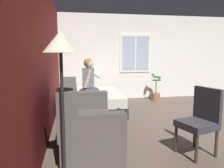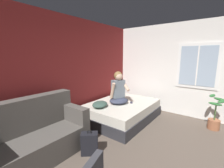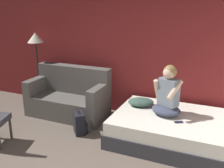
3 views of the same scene
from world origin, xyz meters
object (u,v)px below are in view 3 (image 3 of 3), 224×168
at_px(backpack, 80,123).
at_px(person_seated, 168,95).
at_px(couch, 69,97).
at_px(floor_lamp, 36,45).
at_px(cell_phone, 179,122).
at_px(throw_pillow, 141,102).
at_px(bed, 171,129).

bearing_deg(backpack, person_seated, 15.73).
xyz_separation_m(couch, backpack, (0.64, -0.67, -0.20)).
bearing_deg(floor_lamp, cell_phone, -12.62).
bearing_deg(cell_phone, throw_pillow, -150.41).
xyz_separation_m(bed, backpack, (-1.63, -0.38, -0.04)).
xyz_separation_m(person_seated, floor_lamp, (-3.15, 0.51, 0.59)).
height_order(bed, floor_lamp, floor_lamp).
distance_m(person_seated, cell_phone, 0.51).
bearing_deg(person_seated, bed, -23.58).
height_order(couch, cell_phone, couch).
xyz_separation_m(couch, floor_lamp, (-0.99, 0.26, 1.04)).
height_order(backpack, cell_phone, cell_phone).
distance_m(backpack, throw_pillow, 1.22).
bearing_deg(couch, person_seated, -6.46).
distance_m(couch, cell_phone, 2.47).
xyz_separation_m(backpack, cell_phone, (1.77, 0.17, 0.29)).
bearing_deg(person_seated, backpack, -164.27).
xyz_separation_m(throw_pillow, floor_lamp, (-2.62, 0.31, 0.88)).
bearing_deg(cell_phone, floor_lamp, -133.00).
xyz_separation_m(couch, throw_pillow, (1.62, -0.04, 0.16)).
bearing_deg(person_seated, couch, 173.54).
relative_size(bed, couch, 1.19).
bearing_deg(backpack, cell_phone, 5.42).
relative_size(person_seated, backpack, 1.91).
height_order(couch, floor_lamp, floor_lamp).
relative_size(person_seated, cell_phone, 6.08).
bearing_deg(floor_lamp, bed, -9.65).
bearing_deg(couch, throw_pillow, -1.56).
bearing_deg(backpack, throw_pillow, 32.52).
bearing_deg(couch, cell_phone, -11.74).
distance_m(couch, backpack, 0.95).
relative_size(person_seated, floor_lamp, 0.51).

